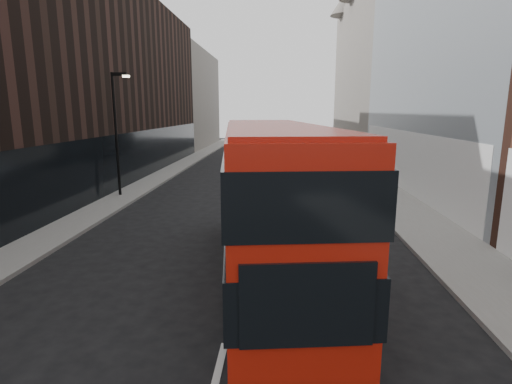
% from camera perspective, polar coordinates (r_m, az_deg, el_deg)
% --- Properties ---
extents(sidewalk_right, '(3.00, 80.00, 0.15)m').
position_cam_1_polar(sidewalk_right, '(30.73, 15.34, 1.83)').
color(sidewalk_right, slate).
rests_on(sidewalk_right, ground).
extents(sidewalk_left, '(2.00, 80.00, 0.15)m').
position_cam_1_polar(sidewalk_left, '(31.44, -13.53, 2.13)').
color(sidewalk_left, slate).
rests_on(sidewalk_left, ground).
extents(building_modern_block, '(5.03, 22.00, 20.00)m').
position_cam_1_polar(building_modern_block, '(28.06, 26.75, 20.34)').
color(building_modern_block, '#9FA5A9').
rests_on(building_modern_block, ground).
extents(building_victorian, '(6.50, 24.00, 21.00)m').
position_cam_1_polar(building_victorian, '(49.92, 15.94, 16.44)').
color(building_victorian, slate).
rests_on(building_victorian, ground).
extents(building_left_mid, '(5.00, 24.00, 14.00)m').
position_cam_1_polar(building_left_mid, '(36.95, -17.10, 14.09)').
color(building_left_mid, black).
rests_on(building_left_mid, ground).
extents(building_left_far, '(5.00, 20.00, 13.00)m').
position_cam_1_polar(building_left_far, '(58.07, -9.35, 12.85)').
color(building_left_far, slate).
rests_on(building_left_far, ground).
extents(street_lamp, '(1.06, 0.22, 7.00)m').
position_cam_1_polar(street_lamp, '(24.54, -19.25, 8.89)').
color(street_lamp, black).
rests_on(street_lamp, sidewalk_left).
extents(red_bus, '(4.11, 11.76, 4.67)m').
position_cam_1_polar(red_bus, '(11.93, 2.26, -0.38)').
color(red_bus, '#A3160A').
rests_on(red_bus, ground).
extents(grey_bus, '(3.95, 11.52, 3.66)m').
position_cam_1_polar(grey_bus, '(42.91, 3.01, 7.42)').
color(grey_bus, black).
rests_on(grey_bus, ground).
extents(car_a, '(1.53, 3.71, 1.26)m').
position_cam_1_polar(car_a, '(22.96, 2.03, 0.45)').
color(car_a, black).
rests_on(car_a, ground).
extents(car_b, '(1.37, 3.81, 1.25)m').
position_cam_1_polar(car_b, '(28.16, 2.61, 2.51)').
color(car_b, gray).
rests_on(car_b, ground).
extents(car_c, '(2.07, 4.36, 1.23)m').
position_cam_1_polar(car_c, '(35.80, 3.96, 4.42)').
color(car_c, black).
rests_on(car_c, ground).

